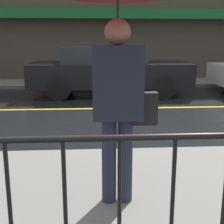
{
  "coord_description": "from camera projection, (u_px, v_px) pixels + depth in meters",
  "views": [
    {
      "loc": [
        -0.73,
        -7.49,
        1.66
      ],
      "look_at": [
        -0.34,
        -1.67,
        0.3
      ],
      "focal_mm": 50.0,
      "sensor_mm": 36.0,
      "label": 1
    }
  ],
  "objects": [
    {
      "name": "lane_marking",
      "position": [
        121.0,
        108.0,
        7.71
      ],
      "size": [
        25.2,
        0.12,
        0.01
      ],
      "color": "gold",
      "rests_on": "ground_plane"
    },
    {
      "name": "sidewalk_near",
      "position": [
        166.0,
        204.0,
        3.1
      ],
      "size": [
        28.0,
        2.98,
        0.12
      ],
      "color": "gray",
      "rests_on": "ground_plane"
    },
    {
      "name": "railing_foreground",
      "position": [
        224.0,
        203.0,
        1.73
      ],
      "size": [
        12.0,
        0.04,
        1.06
      ],
      "color": "black",
      "rests_on": "sidewalk_near"
    },
    {
      "name": "car_black",
      "position": [
        108.0,
        70.0,
        9.44
      ],
      "size": [
        4.74,
        1.89,
        1.46
      ],
      "color": "black",
      "rests_on": "ground_plane"
    },
    {
      "name": "pedestrian",
      "position": [
        118.0,
        23.0,
        2.68
      ],
      "size": [
        1.06,
        1.06,
        2.14
      ],
      "color": "#23283D",
      "rests_on": "sidewalk_near"
    },
    {
      "name": "ground_plane",
      "position": [
        121.0,
        108.0,
        7.71
      ],
      "size": [
        80.0,
        80.0,
        0.0
      ],
      "primitive_type": "plane",
      "color": "black"
    },
    {
      "name": "building_storefront",
      "position": [
        109.0,
        2.0,
        12.11
      ],
      "size": [
        28.0,
        0.85,
        6.23
      ],
      "color": "#4C4238",
      "rests_on": "ground_plane"
    },
    {
      "name": "sidewalk_far",
      "position": [
        111.0,
        83.0,
        11.76
      ],
      "size": [
        28.0,
        1.9,
        0.12
      ],
      "color": "gray",
      "rests_on": "ground_plane"
    }
  ]
}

